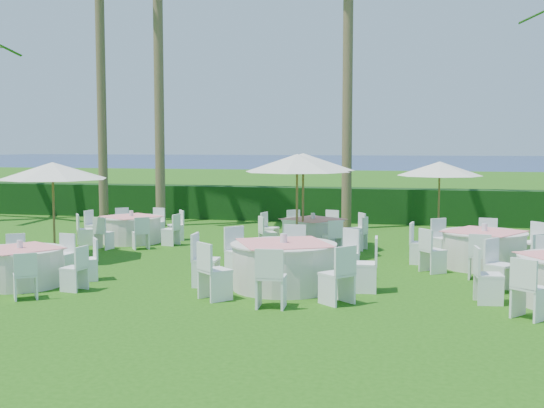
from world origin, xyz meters
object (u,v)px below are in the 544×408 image
at_px(banquet_table_b, 284,264).
at_px(banquet_table_d, 131,229).
at_px(umbrella_b, 297,163).
at_px(umbrella_d, 440,169).
at_px(umbrella_a, 53,171).
at_px(banquet_table_e, 313,232).
at_px(banquet_table_a, 21,266).
at_px(umbrella_c, 303,162).
at_px(banquet_table_f, 484,248).

relative_size(banquet_table_b, banquet_table_d, 1.20).
height_order(umbrella_b, umbrella_d, umbrella_b).
distance_m(umbrella_b, umbrella_d, 4.56).
relative_size(umbrella_a, umbrella_b, 1.00).
bearing_deg(banquet_table_e, umbrella_a, -148.79).
distance_m(banquet_table_a, umbrella_b, 6.75).
bearing_deg(banquet_table_b, banquet_table_a, -169.58).
height_order(banquet_table_d, umbrella_c, umbrella_c).
relative_size(banquet_table_a, umbrella_b, 1.13).
bearing_deg(banquet_table_b, umbrella_d, 67.38).
distance_m(banquet_table_d, umbrella_a, 3.47).
relative_size(banquet_table_d, banquet_table_e, 0.99).
height_order(banquet_table_a, umbrella_b, umbrella_b).
height_order(banquet_table_b, banquet_table_d, banquet_table_b).
xyz_separation_m(banquet_table_d, umbrella_d, (8.28, 1.92, 1.67)).
xyz_separation_m(umbrella_b, umbrella_c, (-0.03, 0.93, 0.01)).
height_order(umbrella_b, umbrella_c, umbrella_c).
bearing_deg(umbrella_c, umbrella_a, -153.52).
distance_m(umbrella_a, umbrella_b, 5.79).
bearing_deg(banquet_table_e, banquet_table_f, -27.02).
bearing_deg(banquet_table_e, umbrella_b, -93.90).
bearing_deg(banquet_table_d, banquet_table_f, -10.52).
xyz_separation_m(banquet_table_b, banquet_table_d, (-5.43, 4.92, -0.07)).
height_order(banquet_table_b, banquet_table_f, banquet_table_b).
distance_m(umbrella_c, umbrella_d, 4.02).
xyz_separation_m(banquet_table_a, umbrella_c, (4.45, 5.60, 1.89)).
bearing_deg(umbrella_b, banquet_table_e, 86.10).
relative_size(banquet_table_b, umbrella_a, 1.36).
xyz_separation_m(banquet_table_b, banquet_table_e, (-0.40, 5.36, -0.07)).
height_order(banquet_table_f, umbrella_a, umbrella_a).
xyz_separation_m(banquet_table_b, umbrella_a, (-6.01, 1.96, 1.64)).
bearing_deg(banquet_table_a, banquet_table_e, 53.82).
distance_m(banquet_table_b, umbrella_b, 4.20).
bearing_deg(umbrella_a, banquet_table_f, 7.21).
height_order(banquet_table_d, banquet_table_f, banquet_table_f).
bearing_deg(banquet_table_f, umbrella_b, 172.74).
bearing_deg(umbrella_d, banquet_table_e, -155.52).
relative_size(umbrella_a, umbrella_d, 1.12).
bearing_deg(umbrella_a, banquet_table_b, -18.08).
relative_size(banquet_table_d, banquet_table_f, 0.90).
height_order(banquet_table_b, umbrella_a, umbrella_a).
distance_m(banquet_table_a, banquet_table_e, 7.78).
bearing_deg(umbrella_c, banquet_table_e, 78.23).
relative_size(banquet_table_b, umbrella_d, 1.52).
height_order(banquet_table_a, umbrella_c, umbrella_c).
xyz_separation_m(banquet_table_a, banquet_table_d, (-0.44, 5.84, 0.00)).
xyz_separation_m(umbrella_a, umbrella_b, (5.50, 1.80, 0.17)).
height_order(banquet_table_f, umbrella_d, umbrella_d).
bearing_deg(banquet_table_e, umbrella_d, 24.48).
height_order(banquet_table_e, umbrella_a, umbrella_a).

